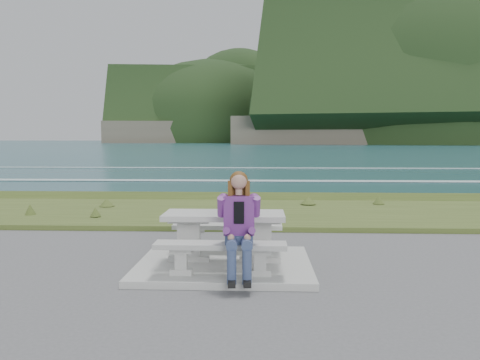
% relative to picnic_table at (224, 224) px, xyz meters
% --- Properties ---
extents(concrete_slab, '(2.60, 2.10, 0.10)m').
position_rel_picnic_table_xyz_m(concrete_slab, '(-0.00, 0.00, -0.63)').
color(concrete_slab, '#A3A39E').
rests_on(concrete_slab, ground).
extents(picnic_table, '(1.80, 0.75, 0.75)m').
position_rel_picnic_table_xyz_m(picnic_table, '(0.00, 0.00, 0.00)').
color(picnic_table, '#A3A39E').
rests_on(picnic_table, concrete_slab).
extents(bench_landward, '(1.80, 0.35, 0.45)m').
position_rel_picnic_table_xyz_m(bench_landward, '(0.00, -0.70, -0.23)').
color(bench_landward, '#A3A39E').
rests_on(bench_landward, concrete_slab).
extents(bench_seaward, '(1.80, 0.35, 0.45)m').
position_rel_picnic_table_xyz_m(bench_seaward, '(0.00, 0.70, -0.23)').
color(bench_seaward, '#A3A39E').
rests_on(bench_seaward, concrete_slab).
extents(grass_verge, '(160.00, 4.50, 0.22)m').
position_rel_picnic_table_xyz_m(grass_verge, '(-0.00, 5.00, -0.68)').
color(grass_verge, '#394E1D').
rests_on(grass_verge, ground).
extents(shore_drop, '(160.00, 0.80, 2.20)m').
position_rel_picnic_table_xyz_m(shore_drop, '(-0.00, 7.90, -0.68)').
color(shore_drop, '#615948').
rests_on(shore_drop, ground).
extents(ocean, '(1600.00, 1600.00, 0.09)m').
position_rel_picnic_table_xyz_m(ocean, '(-0.00, 25.09, -2.42)').
color(ocean, '#1E4C55').
rests_on(ocean, ground).
extents(seated_woman, '(0.44, 0.73, 1.43)m').
position_rel_picnic_table_xyz_m(seated_woman, '(0.26, -0.84, -0.06)').
color(seated_woman, navy).
rests_on(seated_woman, concrete_slab).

